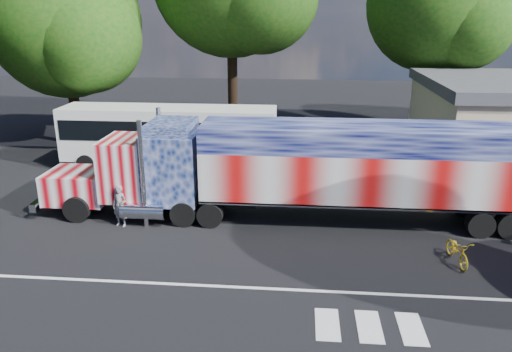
# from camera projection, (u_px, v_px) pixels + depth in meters

# --- Properties ---
(ground) EXTENTS (100.00, 100.00, 0.00)m
(ground) POSITION_uv_depth(u_px,v_px,m) (249.00, 247.00, 19.31)
(ground) COLOR black
(lane_markings) EXTENTS (30.00, 2.67, 0.01)m
(lane_markings) POSITION_uv_depth(u_px,v_px,m) (291.00, 303.00, 15.60)
(lane_markings) COLOR silver
(lane_markings) RESTS_ON ground
(semi_truck) EXTENTS (21.43, 3.38, 4.57)m
(semi_truck) POSITION_uv_depth(u_px,v_px,m) (304.00, 168.00, 21.14)
(semi_truck) COLOR black
(semi_truck) RESTS_ON ground
(coach_bus) EXTENTS (12.16, 2.83, 3.54)m
(coach_bus) POSITION_uv_depth(u_px,v_px,m) (169.00, 137.00, 28.50)
(coach_bus) COLOR white
(coach_bus) RESTS_ON ground
(woman) EXTENTS (0.74, 0.58, 1.80)m
(woman) POSITION_uv_depth(u_px,v_px,m) (120.00, 206.00, 20.93)
(woman) COLOR slate
(woman) RESTS_ON ground
(bicycle) EXTENTS (0.85, 1.89, 0.96)m
(bicycle) POSITION_uv_depth(u_px,v_px,m) (458.00, 250.00, 17.96)
(bicycle) COLOR gold
(bicycle) RESTS_ON ground
(tree_ne_a) EXTENTS (9.48, 9.02, 13.63)m
(tree_ne_a) POSITION_uv_depth(u_px,v_px,m) (437.00, 5.00, 33.32)
(tree_ne_a) COLOR black
(tree_ne_a) RESTS_ON ground
(tree_nw_a) EXTENTS (10.15, 9.67, 12.85)m
(tree_nw_a) POSITION_uv_depth(u_px,v_px,m) (67.00, 23.00, 31.81)
(tree_nw_a) COLOR black
(tree_nw_a) RESTS_ON ground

